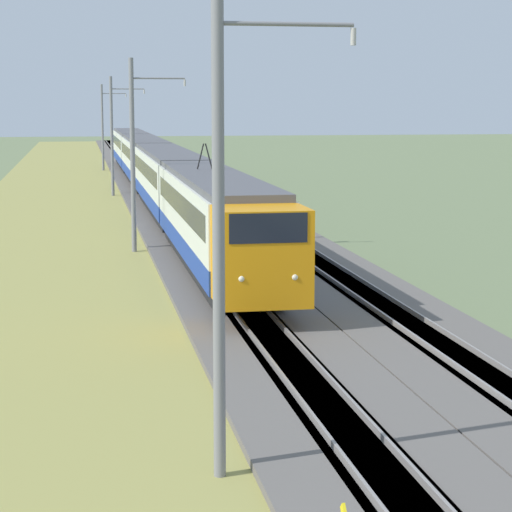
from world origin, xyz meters
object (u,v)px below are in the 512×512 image
at_px(passenger_train, 154,167).
at_px(catenary_mast_distant, 103,127).
at_px(catenary_mast_near, 222,227).
at_px(catenary_mast_mid, 134,154).
at_px(catenary_mast_far, 113,135).

bearing_deg(passenger_train, catenary_mast_distant, -175.03).
height_order(passenger_train, catenary_mast_near, catenary_mast_near).
distance_m(passenger_train, catenary_mast_mid, 25.06).
bearing_deg(catenary_mast_mid, catenary_mast_distant, -0.00).
bearing_deg(passenger_train, catenary_mast_mid, -6.32).
relative_size(passenger_train, catenary_mast_far, 9.74).
distance_m(passenger_train, catenary_mast_far, 4.84).
relative_size(passenger_train, catenary_mast_mid, 9.65).
xyz_separation_m(passenger_train, catenary_mast_near, (-53.03, 2.75, 2.26)).
bearing_deg(catenary_mast_distant, passenger_train, -175.03).
bearing_deg(catenary_mast_far, catenary_mast_near, 180.00).
xyz_separation_m(catenary_mast_far, catenary_mast_distant, (28.21, -0.00, -0.04)).
distance_m(catenary_mast_near, catenary_mast_distant, 84.64).
height_order(passenger_train, catenary_mast_mid, catenary_mast_mid).
relative_size(catenary_mast_far, catenary_mast_distant, 1.01).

